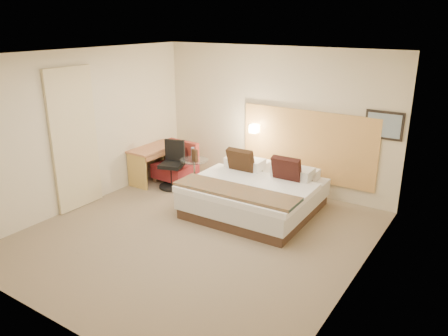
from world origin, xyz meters
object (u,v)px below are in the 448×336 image
Objects in this scene: bed at (255,193)px; lounge_chair at (177,166)px; side_table at (194,173)px; desk at (156,154)px; desk_chair at (173,169)px.

lounge_chair is at bearing 168.13° from bed.
side_table is 0.60× the size of desk.
lounge_chair is (-2.07, 0.44, -0.01)m from bed.
lounge_chair is 0.61m from side_table.
bed is 2.26× the size of desk_chair.
desk is (-2.43, 0.22, 0.24)m from bed.
lounge_chair reaches higher than side_table.
desk_chair is (0.16, -0.33, 0.06)m from lounge_chair.
desk is at bearing -148.06° from lounge_chair.
desk is (-0.35, -0.22, 0.25)m from lounge_chair.
bed is 2.12m from lounge_chair.
desk is at bearing 174.93° from bed.
bed is 3.00× the size of side_table.
lounge_chair is 0.37m from desk_chair.
side_table is at bearing 2.20° from desk.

